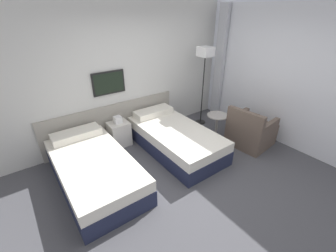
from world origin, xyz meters
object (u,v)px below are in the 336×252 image
(bed_near_window, at_px, (174,138))
(armchair, at_px, (250,132))
(floor_lamp, at_px, (205,58))
(bed_near_door, at_px, (94,169))
(nightstand, at_px, (119,133))
(side_table, at_px, (217,123))

(bed_near_window, xyz_separation_m, armchair, (1.36, -0.78, 0.04))
(bed_near_window, height_order, floor_lamp, floor_lamp)
(bed_near_door, relative_size, nightstand, 3.17)
(nightstand, bearing_deg, floor_lamp, -6.69)
(nightstand, height_order, floor_lamp, floor_lamp)
(nightstand, height_order, armchair, armchair)
(floor_lamp, height_order, side_table, floor_lamp)
(bed_near_door, xyz_separation_m, armchair, (3.00, -0.78, 0.04))
(side_table, bearing_deg, armchair, -51.44)
(bed_near_window, relative_size, floor_lamp, 1.13)
(nightstand, distance_m, armchair, 2.69)
(bed_near_door, xyz_separation_m, floor_lamp, (2.88, 0.55, 1.32))
(bed_near_door, height_order, side_table, bed_near_door)
(floor_lamp, bearing_deg, bed_near_door, -169.23)
(armchair, bearing_deg, bed_near_window, 54.21)
(bed_near_door, height_order, bed_near_window, same)
(bed_near_door, bearing_deg, nightstand, 43.95)
(nightstand, relative_size, armchair, 0.74)
(bed_near_door, distance_m, floor_lamp, 3.21)
(bed_near_door, bearing_deg, floor_lamp, 10.77)
(bed_near_window, distance_m, nightstand, 1.14)
(bed_near_door, relative_size, side_table, 3.48)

